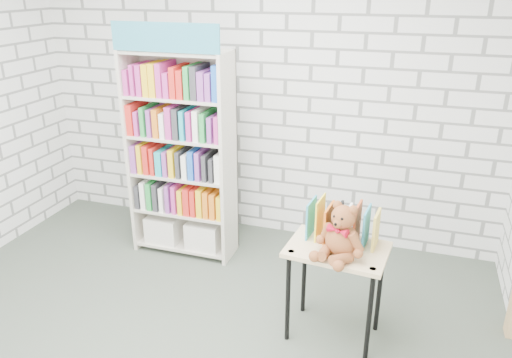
% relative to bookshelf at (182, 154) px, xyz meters
% --- Properties ---
extents(ground, '(4.50, 4.50, 0.00)m').
position_rel_bookshelf_xyz_m(ground, '(0.54, -1.36, -0.95)').
color(ground, '#414A3E').
rests_on(ground, ground).
extents(room_shell, '(4.52, 4.02, 2.81)m').
position_rel_bookshelf_xyz_m(room_shell, '(0.54, -1.36, 0.83)').
color(room_shell, silver).
rests_on(room_shell, ground).
extents(bookshelf, '(0.93, 0.36, 2.09)m').
position_rel_bookshelf_xyz_m(bookshelf, '(0.00, 0.00, 0.00)').
color(bookshelf, beige).
rests_on(bookshelf, ground).
extents(display_table, '(0.71, 0.52, 0.72)m').
position_rel_bookshelf_xyz_m(display_table, '(1.54, -0.81, -0.34)').
color(display_table, '#D3B17E').
rests_on(display_table, ground).
extents(table_books, '(0.48, 0.25, 0.28)m').
position_rel_bookshelf_xyz_m(table_books, '(1.55, -0.70, -0.10)').
color(table_books, teal).
rests_on(table_books, display_table).
extents(teddy_bear, '(0.34, 0.33, 0.37)m').
position_rel_bookshelf_xyz_m(teddy_bear, '(1.57, -0.91, -0.09)').
color(teddy_bear, brown).
rests_on(teddy_bear, display_table).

